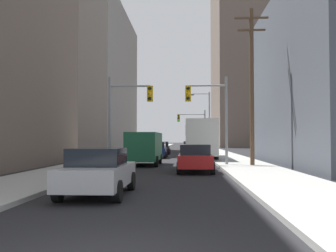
% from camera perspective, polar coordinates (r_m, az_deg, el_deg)
% --- Properties ---
extents(sidewalk_left, '(3.63, 160.00, 0.15)m').
position_cam_1_polar(sidewalk_left, '(55.58, -3.82, -3.79)').
color(sidewalk_left, '#9E9E99').
rests_on(sidewalk_left, ground).
extents(sidewalk_right, '(3.63, 160.00, 0.15)m').
position_cam_1_polar(sidewalk_right, '(55.35, 6.83, -3.79)').
color(sidewalk_right, '#9E9E99').
rests_on(sidewalk_right, ground).
extents(city_bus, '(2.68, 11.53, 3.40)m').
position_cam_1_polar(city_bus, '(34.42, 4.91, -1.80)').
color(city_bus, silver).
rests_on(city_bus, ground).
extents(cargo_van_green, '(2.16, 5.25, 2.26)m').
position_cam_1_polar(cargo_van_green, '(26.32, -3.56, -3.13)').
color(cargo_van_green, '#195938').
rests_on(cargo_van_green, ground).
extents(sedan_silver, '(1.95, 4.20, 1.52)m').
position_cam_1_polar(sedan_silver, '(12.38, -10.45, -6.76)').
color(sedan_silver, '#B7BABF').
rests_on(sedan_silver, ground).
extents(sedan_red, '(1.95, 4.22, 1.52)m').
position_cam_1_polar(sedan_red, '(20.74, 4.11, -4.86)').
color(sedan_red, maroon).
rests_on(sedan_red, ground).
extents(sedan_navy, '(1.95, 4.21, 1.52)m').
position_cam_1_polar(sedan_navy, '(36.58, -1.69, -3.63)').
color(sedan_navy, '#141E4C').
rests_on(sedan_navy, ground).
extents(sedan_black, '(1.95, 4.23, 1.52)m').
position_cam_1_polar(sedan_black, '(45.62, -0.93, -3.31)').
color(sedan_black, black).
rests_on(sedan_black, ground).
extents(sedan_maroon, '(1.95, 4.25, 1.52)m').
position_cam_1_polar(sedan_maroon, '(52.40, 3.21, -3.14)').
color(sedan_maroon, maroon).
rests_on(sedan_maroon, ground).
extents(traffic_signal_near_left, '(3.02, 0.44, 6.00)m').
position_cam_1_polar(traffic_signal_near_left, '(25.66, -6.04, 2.92)').
color(traffic_signal_near_left, gray).
rests_on(traffic_signal_near_left, ground).
extents(traffic_signal_near_right, '(2.83, 0.44, 6.00)m').
position_cam_1_polar(traffic_signal_near_right, '(25.40, 6.18, 2.95)').
color(traffic_signal_near_right, gray).
rests_on(traffic_signal_near_right, ground).
extents(traffic_signal_far_right, '(4.07, 0.44, 6.00)m').
position_cam_1_polar(traffic_signal_far_right, '(54.55, 3.77, 0.36)').
color(traffic_signal_far_right, gray).
rests_on(traffic_signal_far_right, ground).
extents(utility_pole_right, '(2.20, 0.28, 10.32)m').
position_cam_1_polar(utility_pole_right, '(25.22, 12.52, 6.32)').
color(utility_pole_right, brown).
rests_on(utility_pole_right, ground).
extents(street_lamp_right, '(2.42, 0.32, 7.50)m').
position_cam_1_polar(street_lamp_right, '(45.77, 5.78, 1.43)').
color(street_lamp_right, gray).
rests_on(street_lamp_right, ground).
extents(building_left_mid_office, '(21.04, 26.28, 21.18)m').
position_cam_1_polar(building_left_mid_office, '(60.59, -16.34, 6.41)').
color(building_left_mid_office, gray).
rests_on(building_left_mid_office, ground).
extents(building_right_far_highrise, '(17.53, 29.05, 46.71)m').
position_cam_1_polar(building_right_far_highrise, '(97.52, 12.26, 10.80)').
color(building_right_far_highrise, '#66564C').
rests_on(building_right_far_highrise, ground).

